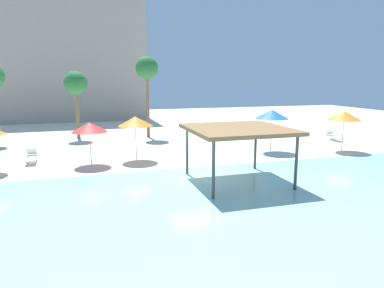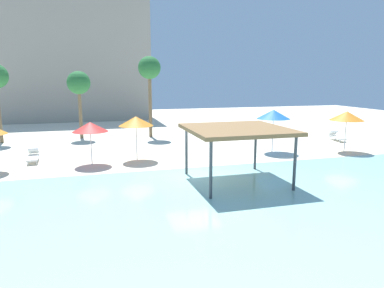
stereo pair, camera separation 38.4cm
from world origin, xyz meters
name	(u,v)px [view 1 (the left image)]	position (x,y,z in m)	size (l,w,h in m)	color
ground_plane	(194,176)	(0.00, 0.00, 0.00)	(80.00, 80.00, 0.00)	beige
lagoon_water	(235,212)	(0.00, -5.25, 0.02)	(44.00, 13.50, 0.04)	#99D1C6
shade_pavilion	(238,131)	(1.70, -1.65, 2.54)	(4.63, 4.63, 2.69)	#42474C
beach_umbrella_orange_0	(135,121)	(-2.36, 4.43, 2.43)	(2.12, 2.12, 2.72)	silver
beach_umbrella_blue_1	(272,114)	(6.92, 4.35, 2.60)	(2.25, 2.25, 2.91)	silver
beach_umbrella_red_2	(89,127)	(-5.06, 4.01, 2.23)	(2.06, 2.06, 2.51)	silver
beach_umbrella_orange_3	(344,116)	(11.78, 3.07, 2.48)	(2.27, 2.27, 2.80)	silver
lounge_chair_1	(31,157)	(-8.51, 5.70, 0.33)	(0.74, 1.94, 0.74)	white
lounge_chair_2	(333,136)	(14.18, 6.92, 0.33)	(0.85, 1.96, 0.74)	white
palm_tree_0	(147,70)	(-0.16, 12.83, 5.70)	(1.90, 1.90, 6.84)	brown
palm_tree_2	(76,84)	(-5.92, 13.74, 4.54)	(1.90, 1.90, 5.61)	brown
hotel_block_0	(61,62)	(-7.87, 29.91, 7.00)	(19.82, 8.94, 14.00)	#9E9384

